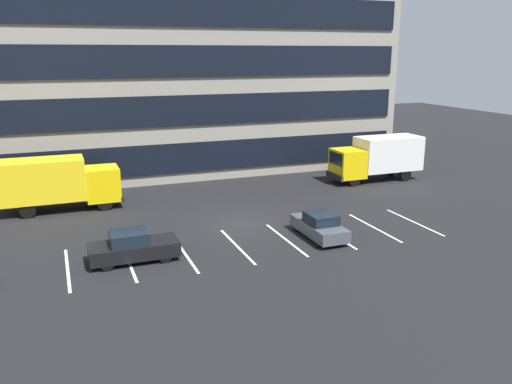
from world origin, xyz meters
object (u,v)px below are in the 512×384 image
at_px(box_truck_yellow, 378,156).
at_px(sedan_black, 133,247).
at_px(box_truck_yellow_all, 59,181).
at_px(sedan_charcoal, 319,226).

height_order(box_truck_yellow, sedan_black, box_truck_yellow).
xyz_separation_m(box_truck_yellow, box_truck_yellow_all, (-23.58, 0.31, -0.02)).
bearing_deg(box_truck_yellow, sedan_black, -154.09).
bearing_deg(sedan_charcoal, box_truck_yellow_all, 140.87).
bearing_deg(sedan_charcoal, box_truck_yellow, 44.27).
relative_size(sedan_black, sedan_charcoal, 1.07).
bearing_deg(box_truck_yellow_all, sedan_black, -73.54).
height_order(sedan_black, sedan_charcoal, sedan_black).
relative_size(box_truck_yellow, sedan_black, 1.74).
height_order(box_truck_yellow, sedan_charcoal, box_truck_yellow).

